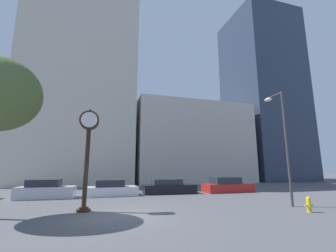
{
  "coord_description": "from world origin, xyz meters",
  "views": [
    {
      "loc": [
        -1.01,
        -10.89,
        2.15
      ],
      "look_at": [
        5.51,
        10.8,
        6.41
      ],
      "focal_mm": 24.0,
      "sensor_mm": 36.0,
      "label": 1
    }
  ],
  "objects_px": {
    "street_clock": "(88,141)",
    "car_black": "(169,187)",
    "car_red": "(227,186)",
    "car_white": "(111,189)",
    "car_silver": "(46,190)",
    "street_lamp_right": "(281,129)",
    "fire_hydrant_near": "(309,204)"
  },
  "relations": [
    {
      "from": "car_silver",
      "to": "fire_hydrant_near",
      "type": "bearing_deg",
      "value": -32.16
    },
    {
      "from": "car_silver",
      "to": "fire_hydrant_near",
      "type": "distance_m",
      "value": 16.77
    },
    {
      "from": "car_white",
      "to": "car_black",
      "type": "distance_m",
      "value": 4.85
    },
    {
      "from": "car_silver",
      "to": "car_white",
      "type": "bearing_deg",
      "value": 6.65
    },
    {
      "from": "car_red",
      "to": "street_lamp_right",
      "type": "xyz_separation_m",
      "value": [
        -0.67,
        -7.64,
        3.97
      ]
    },
    {
      "from": "car_white",
      "to": "fire_hydrant_near",
      "type": "height_order",
      "value": "car_white"
    },
    {
      "from": "street_clock",
      "to": "fire_hydrant_near",
      "type": "relative_size",
      "value": 7.1
    },
    {
      "from": "car_silver",
      "to": "car_white",
      "type": "height_order",
      "value": "car_silver"
    },
    {
      "from": "car_red",
      "to": "fire_hydrant_near",
      "type": "xyz_separation_m",
      "value": [
        -1.2,
        -9.57,
        -0.18
      ]
    },
    {
      "from": "car_silver",
      "to": "car_white",
      "type": "relative_size",
      "value": 0.98
    },
    {
      "from": "fire_hydrant_near",
      "to": "street_lamp_right",
      "type": "distance_m",
      "value": 4.6
    },
    {
      "from": "car_silver",
      "to": "car_black",
      "type": "distance_m",
      "value": 9.49
    },
    {
      "from": "car_white",
      "to": "car_red",
      "type": "height_order",
      "value": "car_red"
    },
    {
      "from": "street_clock",
      "to": "car_red",
      "type": "bearing_deg",
      "value": 27.27
    },
    {
      "from": "street_clock",
      "to": "car_black",
      "type": "distance_m",
      "value": 9.73
    },
    {
      "from": "street_clock",
      "to": "fire_hydrant_near",
      "type": "height_order",
      "value": "street_clock"
    },
    {
      "from": "street_lamp_right",
      "to": "car_black",
      "type": "bearing_deg",
      "value": 120.91
    },
    {
      "from": "car_white",
      "to": "street_lamp_right",
      "type": "bearing_deg",
      "value": -42.3
    },
    {
      "from": "car_white",
      "to": "car_black",
      "type": "height_order",
      "value": "car_white"
    },
    {
      "from": "street_clock",
      "to": "car_black",
      "type": "bearing_deg",
      "value": 45.47
    },
    {
      "from": "car_white",
      "to": "car_silver",
      "type": "bearing_deg",
      "value": -178.79
    },
    {
      "from": "car_silver",
      "to": "car_black",
      "type": "height_order",
      "value": "car_silver"
    },
    {
      "from": "car_black",
      "to": "car_red",
      "type": "height_order",
      "value": "car_red"
    },
    {
      "from": "street_clock",
      "to": "car_red",
      "type": "height_order",
      "value": "street_clock"
    },
    {
      "from": "car_red",
      "to": "street_lamp_right",
      "type": "relative_size",
      "value": 0.67
    },
    {
      "from": "street_clock",
      "to": "car_white",
      "type": "height_order",
      "value": "street_clock"
    },
    {
      "from": "car_red",
      "to": "fire_hydrant_near",
      "type": "bearing_deg",
      "value": -98.33
    },
    {
      "from": "car_red",
      "to": "car_black",
      "type": "bearing_deg",
      "value": 174.48
    },
    {
      "from": "street_clock",
      "to": "fire_hydrant_near",
      "type": "xyz_separation_m",
      "value": [
        10.78,
        -3.4,
        -3.17
      ]
    },
    {
      "from": "car_white",
      "to": "street_lamp_right",
      "type": "xyz_separation_m",
      "value": [
        9.67,
        -7.96,
        4.01
      ]
    },
    {
      "from": "car_white",
      "to": "car_black",
      "type": "bearing_deg",
      "value": -1.62
    },
    {
      "from": "street_clock",
      "to": "street_lamp_right",
      "type": "distance_m",
      "value": 11.45
    }
  ]
}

